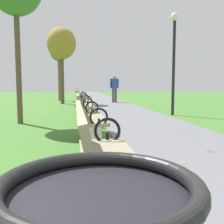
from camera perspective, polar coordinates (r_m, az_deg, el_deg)
name	(u,v)px	position (r m, az deg, el deg)	size (l,w,h in m)	color
paved_walkway	(105,101)	(17.40, -1.66, 2.53)	(2.33, 44.00, 0.02)	slate
park_bench_2	(105,165)	(1.87, -1.52, -11.47)	(0.48, 1.60, 0.90)	gray
park_bench_3	(88,118)	(4.47, -5.25, -1.30)	(0.48, 1.60, 0.90)	gray
park_bench_4	(84,105)	(7.22, -6.25, 1.45)	(0.52, 1.61, 0.90)	gray
park_bench_5	(82,100)	(9.60, -6.64, 2.56)	(0.49, 1.61, 0.90)	gray
park_bench_6	(81,97)	(12.13, -6.90, 3.25)	(0.54, 1.62, 0.90)	gray
tree_2	(61,44)	(14.95, -11.05, 14.41)	(1.58, 1.58, 4.19)	brown
tree_3	(59,53)	(17.97, -11.55, 12.67)	(1.23, 1.23, 3.98)	brown
pedestrian_walking	(114,87)	(15.47, 0.54, 5.51)	(0.53, 0.26, 1.62)	#4C4C56
lamp_post	(174,48)	(9.35, 13.48, 13.54)	(0.28, 0.28, 3.48)	black
scattered_leaves	(122,154)	(3.96, 2.12, -9.17)	(4.35, 12.27, 0.02)	#BC842D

